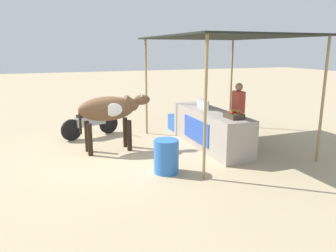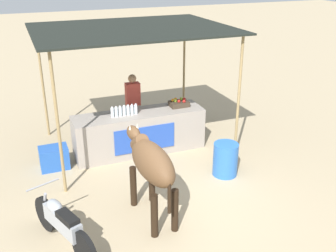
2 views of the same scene
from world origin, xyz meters
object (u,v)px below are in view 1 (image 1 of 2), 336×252
Objects in this scene: cooler_box at (178,123)px; motorcycle_parked at (91,122)px; stall_counter at (210,129)px; vendor_behind_counter at (238,114)px; water_barrel at (166,156)px; cow at (110,110)px; fruit_crate at (234,115)px.

cooler_box is 2.66m from motorcycle_parked.
stall_counter is 0.84m from vendor_behind_counter.
vendor_behind_counter is at bearing 82.74° from stall_counter.
motorcycle_parked is (-3.45, -1.04, 0.08)m from water_barrel.
motorcycle_parked is at bearing -122.53° from vendor_behind_counter.
cow is (-1.89, -0.77, 0.68)m from water_barrel.
cooler_box is 0.33× the size of cow.
fruit_crate is at bearing 2.96° from cooler_box.
fruit_crate is 0.27× the size of vendor_behind_counter.
vendor_behind_counter is at bearing 57.47° from motorcycle_parked.
stall_counter is at bearing 52.12° from motorcycle_parked.
water_barrel is (1.22, -2.46, -0.50)m from vendor_behind_counter.
fruit_crate is (1.02, 0.06, 0.55)m from stall_counter.
cow is (-0.67, -3.23, 0.18)m from vendor_behind_counter.
fruit_crate is 0.63× the size of water_barrel.
cow is (-1.59, -2.53, 0.00)m from fruit_crate.
water_barrel reaches higher than cooler_box.
cow is (1.39, -2.38, 0.79)m from cooler_box.
vendor_behind_counter is 2.75× the size of cooler_box.
motorcycle_parked reaches higher than water_barrel.
cow is (-0.58, -2.48, 0.55)m from stall_counter.
water_barrel is (3.28, -1.61, 0.11)m from cooler_box.
motorcycle_parked is at bearing -138.37° from fruit_crate.
vendor_behind_counter reaches higher than fruit_crate.
stall_counter is at bearing 76.92° from cow.
cooler_box is at bearing -177.04° from fruit_crate.
vendor_behind_counter is at bearing 78.26° from cow.
water_barrel is 0.41× the size of motorcycle_parked.
stall_counter reaches higher than motorcycle_parked.
water_barrel is at bearing 16.71° from motorcycle_parked.
motorcycle_parked is (-1.56, -0.27, -0.61)m from cow.
fruit_crate reaches higher than water_barrel.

